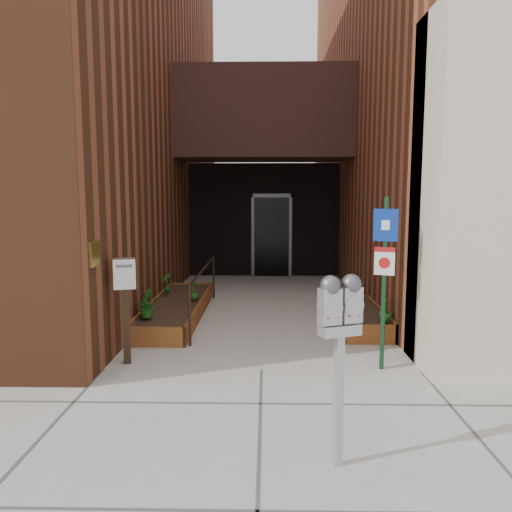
{
  "coord_description": "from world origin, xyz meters",
  "views": [
    {
      "loc": [
        0.06,
        -6.04,
        2.22
      ],
      "look_at": [
        -0.1,
        1.8,
        1.23
      ],
      "focal_mm": 35.0,
      "sensor_mm": 36.0,
      "label": 1
    }
  ],
  "objects": [
    {
      "name": "ground",
      "position": [
        0.0,
        0.0,
        0.0
      ],
      "size": [
        80.0,
        80.0,
        0.0
      ],
      "primitive_type": "plane",
      "color": "#9E9991",
      "rests_on": "ground"
    },
    {
      "name": "architecture",
      "position": [
        -0.18,
        6.89,
        4.98
      ],
      "size": [
        20.0,
        14.6,
        10.0
      ],
      "color": "brown",
      "rests_on": "ground"
    },
    {
      "name": "planter_left",
      "position": [
        -1.55,
        2.7,
        0.13
      ],
      "size": [
        0.9,
        3.6,
        0.3
      ],
      "color": "brown",
      "rests_on": "ground"
    },
    {
      "name": "planter_right",
      "position": [
        1.6,
        2.2,
        0.13
      ],
      "size": [
        0.8,
        2.2,
        0.3
      ],
      "color": "brown",
      "rests_on": "ground"
    },
    {
      "name": "handrail",
      "position": [
        -1.05,
        2.65,
        0.75
      ],
      "size": [
        0.04,
        3.34,
        0.9
      ],
      "color": "black",
      "rests_on": "ground"
    },
    {
      "name": "parking_meter",
      "position": [
        0.64,
        -2.18,
        1.23
      ],
      "size": [
        0.37,
        0.24,
        1.59
      ],
      "color": "#B5B5B7",
      "rests_on": "ground"
    },
    {
      "name": "sign_post",
      "position": [
        1.52,
        0.09,
        1.34
      ],
      "size": [
        0.28,
        0.12,
        2.18
      ],
      "color": "black",
      "rests_on": "ground"
    },
    {
      "name": "payment_dropbox",
      "position": [
        -1.76,
        0.24,
        1.0
      ],
      "size": [
        0.32,
        0.27,
        1.39
      ],
      "color": "black",
      "rests_on": "ground"
    },
    {
      "name": "shrub_left_a",
      "position": [
        -1.79,
        1.48,
        0.48
      ],
      "size": [
        0.45,
        0.45,
        0.36
      ],
      "primitive_type": "imported",
      "rotation": [
        0.0,
        0.0,
        0.61
      ],
      "color": "#1D5B1A",
      "rests_on": "planter_left"
    },
    {
      "name": "shrub_left_b",
      "position": [
        -1.85,
        1.68,
        0.5
      ],
      "size": [
        0.26,
        0.26,
        0.4
      ],
      "primitive_type": "imported",
      "rotation": [
        0.0,
        0.0,
        1.76
      ],
      "color": "#1E5819",
      "rests_on": "planter_left"
    },
    {
      "name": "shrub_left_c",
      "position": [
        -1.25,
        2.79,
        0.46
      ],
      "size": [
        0.24,
        0.24,
        0.32
      ],
      "primitive_type": "imported",
      "rotation": [
        0.0,
        0.0,
        3.66
      ],
      "color": "#225117",
      "rests_on": "planter_left"
    },
    {
      "name": "shrub_left_d",
      "position": [
        -1.85,
        3.33,
        0.5
      ],
      "size": [
        0.3,
        0.3,
        0.4
      ],
      "primitive_type": "imported",
      "rotation": [
        0.0,
        0.0,
        5.36
      ],
      "color": "#1A5819",
      "rests_on": "planter_left"
    },
    {
      "name": "shrub_right_a",
      "position": [
        1.85,
        1.3,
        0.48
      ],
      "size": [
        0.22,
        0.22,
        0.36
      ],
      "primitive_type": "imported",
      "rotation": [
        0.0,
        0.0,
        1.65
      ],
      "color": "#215F1B",
      "rests_on": "planter_right"
    },
    {
      "name": "shrub_right_b",
      "position": [
        1.35,
        2.36,
        0.47
      ],
      "size": [
        0.26,
        0.26,
        0.35
      ],
      "primitive_type": "imported",
      "rotation": [
        0.0,
        0.0,
        2.47
      ],
      "color": "#275518",
      "rests_on": "planter_right"
    },
    {
      "name": "shrub_right_c",
      "position": [
        1.49,
        3.1,
        0.46
      ],
      "size": [
        0.41,
        0.41,
        0.33
      ],
      "primitive_type": "imported",
      "rotation": [
        0.0,
        0.0,
        4.12
      ],
      "color": "#28601B",
      "rests_on": "planter_right"
    }
  ]
}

